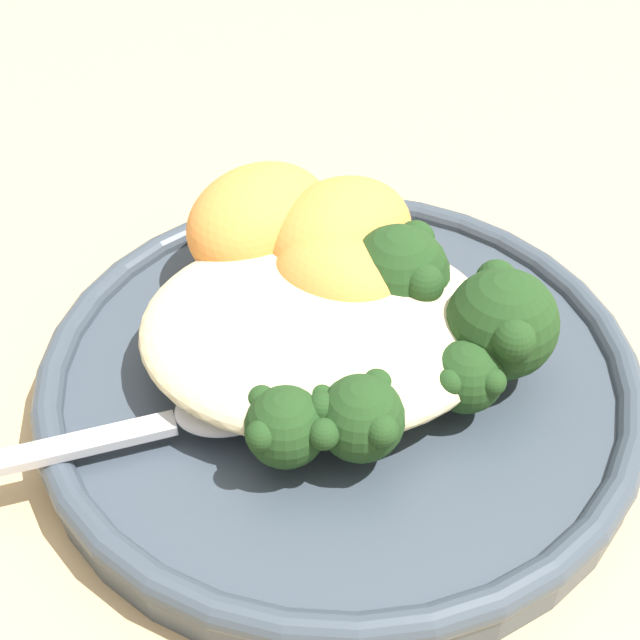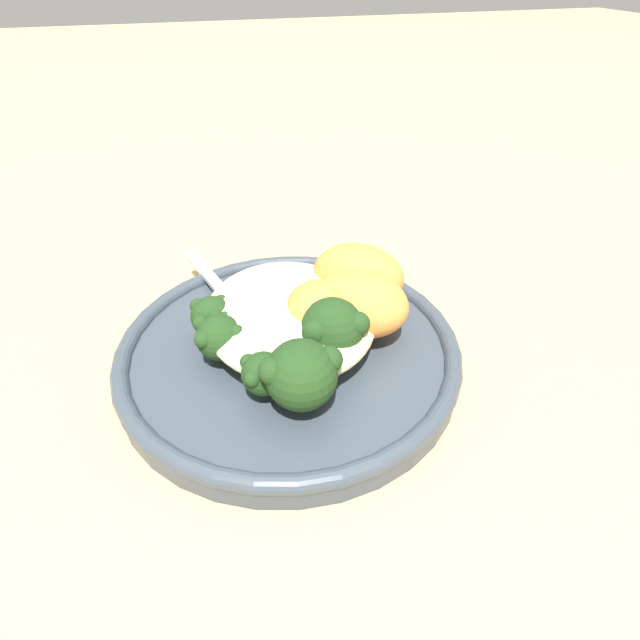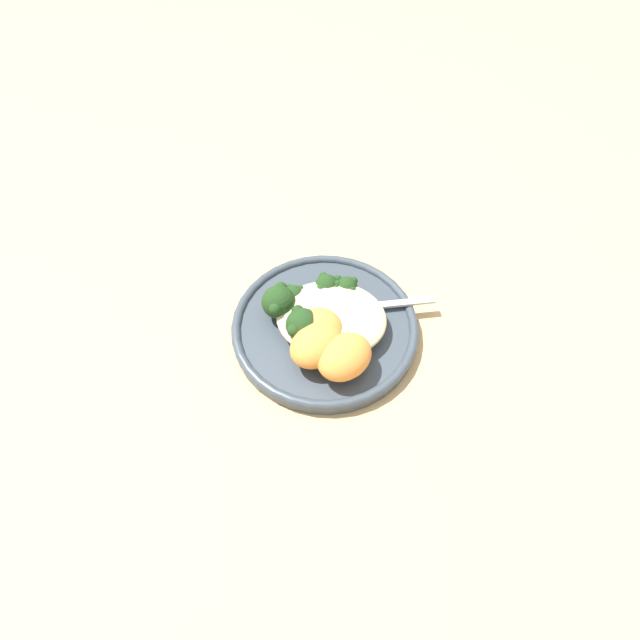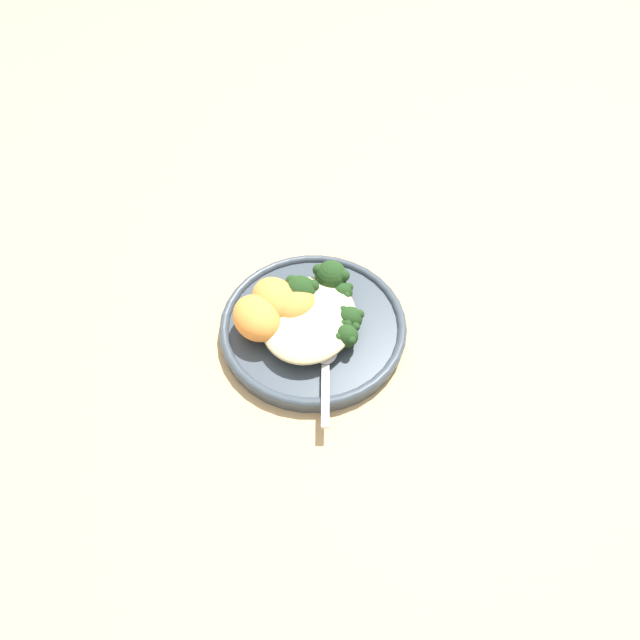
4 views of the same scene
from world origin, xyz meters
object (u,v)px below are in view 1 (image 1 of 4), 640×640
object	(u,v)px
broccoli_stalk_0	(289,411)
sweet_potato_chunk_2	(260,221)
plate	(339,376)
broccoli_stalk_2	(406,364)
sweet_potato_chunk_1	(338,249)
spoon	(197,413)
kale_tuft	(337,259)
quinoa_mound	(320,326)
sweet_potato_chunk_0	(338,285)
broccoli_stalk_1	(347,401)
sweet_potato_chunk_3	(340,236)
broccoli_stalk_3	(462,328)
broccoli_stalk_4	(383,285)

from	to	relation	value
broccoli_stalk_0	sweet_potato_chunk_2	xyz separation A→B (m)	(-0.01, 0.10, 0.01)
plate	broccoli_stalk_2	size ratio (longest dim) A/B	2.58
sweet_potato_chunk_1	spoon	xyz separation A→B (m)	(-0.05, -0.08, -0.01)
kale_tuft	spoon	distance (m)	0.09
quinoa_mound	broccoli_stalk_2	world-z (taller)	quinoa_mound
plate	kale_tuft	world-z (taller)	kale_tuft
quinoa_mound	sweet_potato_chunk_0	bearing A→B (deg)	66.71
broccoli_stalk_0	broccoli_stalk_2	size ratio (longest dim) A/B	0.87
sweet_potato_chunk_1	spoon	world-z (taller)	sweet_potato_chunk_1
broccoli_stalk_1	kale_tuft	world-z (taller)	kale_tuft
broccoli_stalk_0	plate	bearing A→B (deg)	160.07
plate	spoon	world-z (taller)	spoon
quinoa_mound	sweet_potato_chunk_0	size ratio (longest dim) A/B	2.46
sweet_potato_chunk_3	kale_tuft	xyz separation A→B (m)	(-0.00, -0.01, -0.00)
broccoli_stalk_0	sweet_potato_chunk_3	distance (m)	0.09
quinoa_mound	broccoli_stalk_1	xyz separation A→B (m)	(0.01, -0.04, -0.00)
plate	sweet_potato_chunk_3	xyz separation A→B (m)	(0.00, 0.05, 0.03)
broccoli_stalk_3	kale_tuft	bearing A→B (deg)	139.94
broccoli_stalk_4	sweet_potato_chunk_1	world-z (taller)	broccoli_stalk_4
broccoli_stalk_1	sweet_potato_chunk_2	size ratio (longest dim) A/B	1.12
kale_tuft	spoon	bearing A→B (deg)	-126.69
broccoli_stalk_0	broccoli_stalk_1	xyz separation A→B (m)	(0.02, 0.00, 0.00)
sweet_potato_chunk_2	broccoli_stalk_3	bearing A→B (deg)	-40.83
plate	sweet_potato_chunk_0	bearing A→B (deg)	90.21
sweet_potato_chunk_2	plate	bearing A→B (deg)	-62.91
broccoli_stalk_0	kale_tuft	xyz separation A→B (m)	(0.02, 0.08, 0.00)
quinoa_mound	spoon	xyz separation A→B (m)	(-0.04, -0.03, -0.01)
broccoli_stalk_2	spoon	bearing A→B (deg)	-145.15
sweet_potato_chunk_0	spoon	world-z (taller)	sweet_potato_chunk_0
kale_tuft	broccoli_stalk_4	bearing A→B (deg)	-49.25
broccoli_stalk_1	broccoli_stalk_4	distance (m)	0.06
broccoli_stalk_2	broccoli_stalk_4	world-z (taller)	broccoli_stalk_4
quinoa_mound	kale_tuft	xyz separation A→B (m)	(0.01, 0.04, 0.00)
sweet_potato_chunk_1	sweet_potato_chunk_3	size ratio (longest dim) A/B	0.78
broccoli_stalk_0	broccoli_stalk_2	world-z (taller)	broccoli_stalk_0
spoon	sweet_potato_chunk_2	bearing A→B (deg)	-118.94
sweet_potato_chunk_2	sweet_potato_chunk_0	bearing A→B (deg)	-52.47
broccoli_stalk_0	spoon	world-z (taller)	broccoli_stalk_0
broccoli_stalk_3	spoon	size ratio (longest dim) A/B	0.98
broccoli_stalk_2	broccoli_stalk_4	xyz separation A→B (m)	(-0.01, 0.04, 0.01)
broccoli_stalk_3	sweet_potato_chunk_0	xyz separation A→B (m)	(-0.05, 0.03, 0.00)
broccoli_stalk_4	spoon	xyz separation A→B (m)	(-0.07, -0.05, -0.01)
sweet_potato_chunk_2	kale_tuft	size ratio (longest dim) A/B	1.28
sweet_potato_chunk_2	sweet_potato_chunk_3	bearing A→B (deg)	-18.55
plate	quinoa_mound	size ratio (longest dim) A/B	1.74
broccoli_stalk_2	sweet_potato_chunk_3	distance (m)	0.07
broccoli_stalk_4	spoon	distance (m)	0.09
broccoli_stalk_0	sweet_potato_chunk_3	bearing A→B (deg)	172.80
broccoli_stalk_4	sweet_potato_chunk_1	bearing A→B (deg)	91.46
broccoli_stalk_4	kale_tuft	size ratio (longest dim) A/B	1.51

